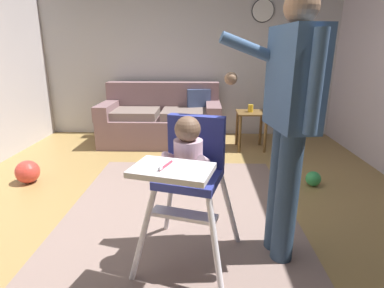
% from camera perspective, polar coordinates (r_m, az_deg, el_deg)
% --- Properties ---
extents(ground, '(6.11, 6.85, 0.10)m').
position_cam_1_polar(ground, '(2.59, -3.34, -14.66)').
color(ground, '#9E7E47').
extents(wall_far, '(5.31, 0.06, 2.74)m').
position_cam_1_polar(wall_far, '(4.84, -0.70, 18.00)').
color(wall_far, '#BBBABB').
rests_on(wall_far, ground).
extents(area_rug, '(1.92, 2.58, 0.01)m').
position_cam_1_polar(area_rug, '(2.51, -2.47, -14.25)').
color(area_rug, gray).
rests_on(area_rug, ground).
extents(couch, '(1.72, 0.86, 0.86)m').
position_cam_1_polar(couch, '(4.47, -5.75, 4.57)').
color(couch, '#806164').
rests_on(couch, ground).
extents(high_chair, '(0.73, 0.82, 0.98)m').
position_cam_1_polar(high_chair, '(1.79, -0.53, -3.75)').
color(high_chair, white).
rests_on(high_chair, ground).
extents(adult_standing, '(0.56, 0.50, 1.64)m').
position_cam_1_polar(adult_standing, '(1.87, 18.07, 4.46)').
color(adult_standing, '#314863').
rests_on(adult_standing, ground).
extents(toy_ball, '(0.15, 0.15, 0.15)m').
position_cam_1_polar(toy_ball, '(3.30, 22.11, -6.14)').
color(toy_ball, green).
rests_on(toy_ball, ground).
extents(toy_ball_second, '(0.24, 0.24, 0.24)m').
position_cam_1_polar(toy_ball_second, '(3.55, -28.86, -4.66)').
color(toy_ball_second, '#D13D33').
rests_on(toy_ball_second, ground).
extents(side_table, '(0.40, 0.40, 0.52)m').
position_cam_1_polar(side_table, '(4.20, 11.23, 4.15)').
color(side_table, brown).
rests_on(side_table, ground).
extents(sippy_cup, '(0.07, 0.07, 0.10)m').
position_cam_1_polar(sippy_cup, '(4.16, 11.10, 6.70)').
color(sippy_cup, gold).
rests_on(sippy_cup, side_table).
extents(wall_clock, '(0.33, 0.04, 0.33)m').
position_cam_1_polar(wall_clock, '(4.90, 13.36, 23.50)').
color(wall_clock, white).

